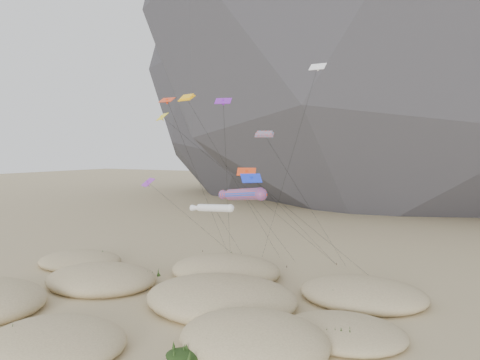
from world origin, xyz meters
name	(u,v)px	position (x,y,z in m)	size (l,w,h in m)	color
ground	(162,316)	(0.00, 0.00, 0.00)	(500.00, 500.00, 0.00)	#CCB789
dunes	(171,295)	(-1.67, 3.80, 0.72)	(50.17, 35.63, 3.81)	#CCB789
dune_grass	(187,296)	(0.08, 4.13, 0.84)	(40.08, 31.08, 1.58)	black
kite_stakes	(283,265)	(2.62, 22.90, 0.15)	(26.93, 7.94, 0.30)	#3F2D1E
rainbow_tube_kite	(243,194)	(3.95, 8.93, 10.99)	(7.99, 19.65, 11.99)	red
white_tube_kite	(213,208)	(2.04, 5.90, 9.74)	(8.20, 18.69, 10.38)	silver
orange_parafoil	(188,100)	(-7.94, 16.08, 22.12)	(9.67, 12.33, 22.87)	#FFB20D
multi_parafoil	(266,136)	(4.25, 13.89, 17.19)	(7.12, 13.95, 17.85)	red
delta_kites	(212,145)	(-0.56, 9.99, 16.22)	(26.46, 22.43, 24.99)	yellow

